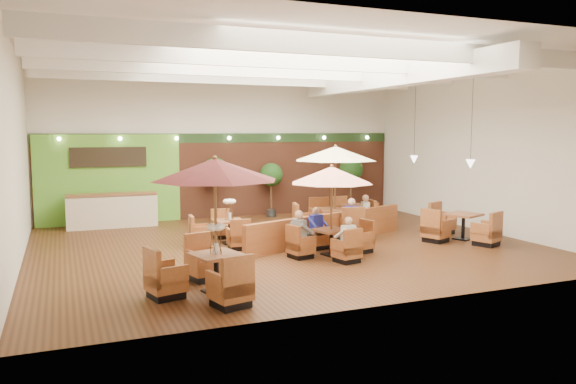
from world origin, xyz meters
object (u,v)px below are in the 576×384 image
table_2 (335,174)px  diner_3 (351,215)px  service_counter (112,211)px  diner_4 (364,210)px  table_3 (222,229)px  topiary_0 (215,174)px  diner_1 (317,223)px  table_5 (355,215)px  topiary_2 (351,171)px  diner_2 (301,229)px  diner_0 (347,234)px  booth_divider (329,228)px  table_4 (455,228)px  table_1 (331,193)px  topiary_1 (271,177)px  table_0 (212,196)px

table_2 → diner_3: table_2 is taller
service_counter → diner_4: size_ratio=3.82×
table_3 → topiary_0: topiary_0 is taller
diner_1 → diner_4: size_ratio=0.92×
service_counter → table_2: bearing=-32.4°
diner_4 → service_counter: bearing=78.3°
table_5 → diner_4: size_ratio=3.04×
table_3 → diner_3: table_3 is taller
table_2 → topiary_2: table_2 is taller
table_5 → diner_1: (-3.04, -3.32, 0.39)m
topiary_2 → table_3: bearing=-146.4°
diner_2 → diner_0: bearing=34.0°
topiary_2 → booth_divider: bearing=-124.0°
table_4 → diner_2: diner_2 is taller
diner_0 → diner_1: 1.78m
table_2 → diner_4: size_ratio=3.77×
diner_1 → diner_2: diner_2 is taller
service_counter → table_1: bearing=-53.3°
topiary_0 → topiary_2: topiary_0 is taller
service_counter → table_1: table_1 is taller
topiary_0 → topiary_1: topiary_0 is taller
service_counter → diner_0: size_ratio=4.20×
table_0 → diner_3: bearing=21.6°
topiary_0 → diner_1: size_ratio=3.25×
table_0 → diner_3: table_0 is taller
table_3 → diner_2: size_ratio=2.98×
topiary_1 → service_counter: bearing=-178.1°
diner_0 → diner_1: diner_1 is taller
table_2 → topiary_2: 5.23m
topiary_1 → diner_3: bearing=-83.9°
table_1 → table_5: size_ratio=1.04×
table_2 → topiary_0: 5.15m
booth_divider → diner_0: (-0.70, -2.43, 0.29)m
diner_4 → topiary_2: bearing=-6.3°
table_2 → booth_divider: bearing=-110.7°
table_1 → topiary_0: table_1 is taller
topiary_0 → diner_2: 7.07m
table_5 → diner_2: (-3.93, -4.21, 0.42)m
topiary_1 → diner_0: size_ratio=2.92×
table_3 → diner_4: (4.83, 0.12, 0.31)m
table_2 → diner_1: size_ratio=4.11×
table_5 → topiary_2: (1.34, 2.78, 1.33)m
table_0 → topiary_1: 10.38m
booth_divider → table_1: (-0.70, -1.54, 1.24)m
service_counter → diner_0: service_counter is taller
table_4 → diner_3: diner_3 is taller
topiary_0 → diner_2: topiary_0 is taller
table_4 → topiary_2: bearing=68.7°
booth_divider → table_3: bearing=141.9°
table_1 → topiary_1: size_ratio=1.18×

